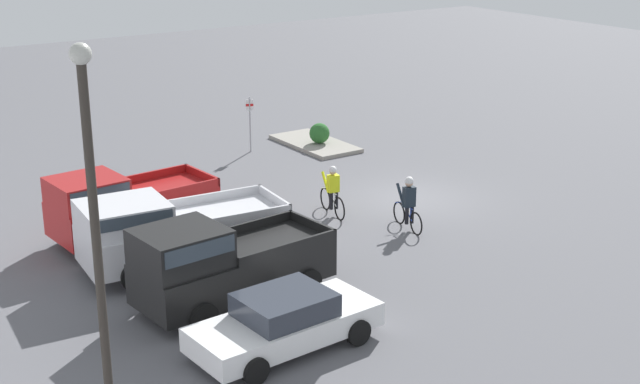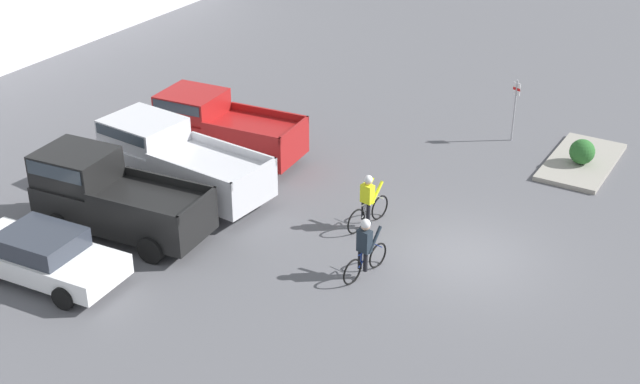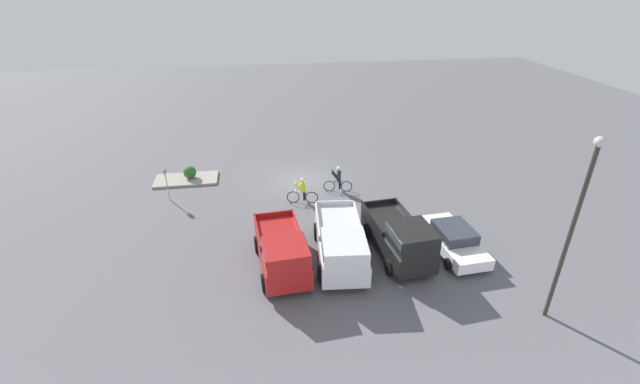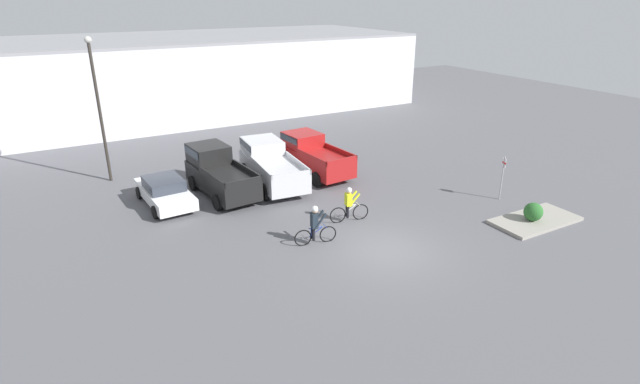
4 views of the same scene
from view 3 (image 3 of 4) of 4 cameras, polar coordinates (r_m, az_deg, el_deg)
The scene contains 11 objects.
ground_plane at distance 28.32m, azimuth -2.68°, elevation 1.57°, with size 80.00×80.00×0.00m, color #56565B.
sedan_0 at distance 22.00m, azimuth 17.33°, elevation -5.99°, with size 2.19×4.50×1.34m.
pickup_truck_0 at distance 20.61m, azimuth 10.73°, elevation -5.95°, with size 2.49×5.20×2.28m.
pickup_truck_1 at distance 19.94m, azimuth 2.81°, elevation -6.84°, with size 2.67×5.75×2.11m.
pickup_truck_2 at distance 19.46m, azimuth -5.04°, elevation -7.91°, with size 2.51×4.97×2.13m.
cyclist_0 at distance 25.21m, azimuth -2.34°, elevation 0.19°, with size 1.84×0.53×1.65m.
cyclist_1 at distance 26.54m, azimuth 2.46°, elevation 1.78°, with size 1.78×0.53×1.70m.
fire_lane_sign at distance 26.81m, azimuth -19.81°, elevation 1.51°, with size 0.13×0.29×2.23m.
lamppost at distance 17.73m, azimuth 30.79°, elevation -3.39°, with size 0.36×0.36×7.58m.
curb_island at distance 29.58m, azimuth -17.38°, elevation 1.61°, with size 4.04×2.00×0.15m, color gray.
shrub at distance 29.37m, azimuth -16.96°, elevation 2.54°, with size 0.83×0.83×0.83m.
Camera 3 is at (2.56, 25.38, 12.31)m, focal length 24.00 mm.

